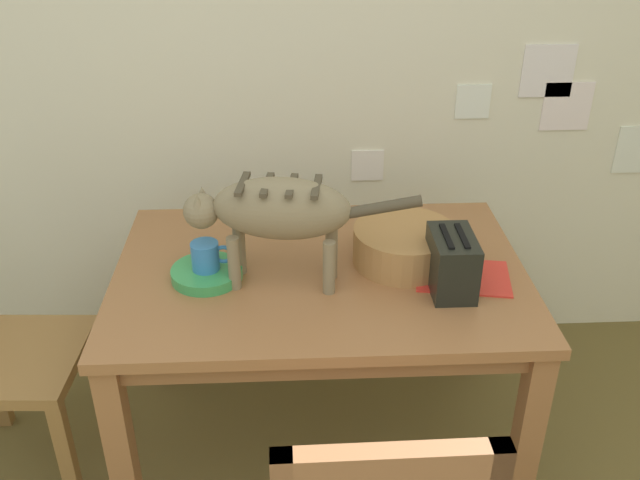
% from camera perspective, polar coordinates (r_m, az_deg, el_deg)
% --- Properties ---
extents(wall_rear, '(4.87, 0.11, 2.50)m').
position_cam_1_polar(wall_rear, '(2.59, -1.28, 16.09)').
color(wall_rear, beige).
rests_on(wall_rear, ground_plane).
extents(dining_table, '(1.25, 0.85, 0.72)m').
position_cam_1_polar(dining_table, '(2.18, 0.00, -4.34)').
color(dining_table, '#99643A').
rests_on(dining_table, ground_plane).
extents(cat, '(0.67, 0.20, 0.33)m').
position_cam_1_polar(cat, '(1.96, -3.57, 2.31)').
color(cat, '#837353').
rests_on(cat, dining_table).
extents(saucer_bowl, '(0.21, 0.21, 0.03)m').
position_cam_1_polar(saucer_bowl, '(2.11, -9.17, -2.69)').
color(saucer_bowl, green).
rests_on(saucer_bowl, dining_table).
extents(coffee_mug, '(0.12, 0.08, 0.09)m').
position_cam_1_polar(coffee_mug, '(2.08, -9.20, -1.28)').
color(coffee_mug, '#337CC1').
rests_on(coffee_mug, saucer_bowl).
extents(magazine, '(0.30, 0.24, 0.01)m').
position_cam_1_polar(magazine, '(2.14, 11.51, -2.90)').
color(magazine, red).
rests_on(magazine, dining_table).
extents(book_stack, '(0.19, 0.15, 0.03)m').
position_cam_1_polar(book_stack, '(2.31, 6.91, 0.45)').
color(book_stack, purple).
rests_on(book_stack, dining_table).
extents(wicker_basket, '(0.31, 0.31, 0.11)m').
position_cam_1_polar(wicker_basket, '(2.16, 6.86, -0.39)').
color(wicker_basket, '#AB7943').
rests_on(wicker_basket, dining_table).
extents(toaster, '(0.12, 0.20, 0.18)m').
position_cam_1_polar(toaster, '(2.03, 10.65, -1.83)').
color(toaster, black).
rests_on(toaster, dining_table).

